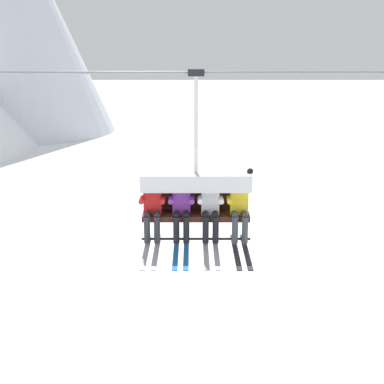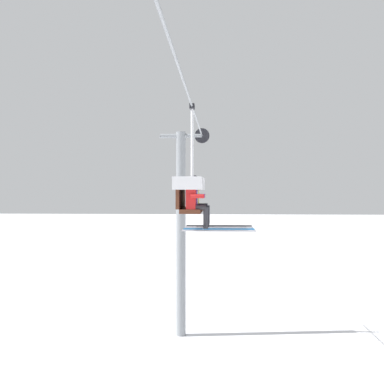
{
  "view_description": "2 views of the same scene",
  "coord_description": "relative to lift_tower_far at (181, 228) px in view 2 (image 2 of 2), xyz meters",
  "views": [
    {
      "loc": [
        0.7,
        -10.96,
        8.16
      ],
      "look_at": [
        0.73,
        -0.76,
        5.43
      ],
      "focal_mm": 55.0,
      "sensor_mm": 36.0,
      "label": 1
    },
    {
      "loc": [
        -11.02,
        -1.5,
        5.47
      ],
      "look_at": [
        0.65,
        -0.8,
        5.44
      ],
      "focal_mm": 45.0,
      "sensor_mm": 36.0,
      "label": 2
    }
  ],
  "objects": [
    {
      "name": "skier_white",
      "position": [
        -6.03,
        -0.93,
        1.13
      ],
      "size": [
        0.46,
        1.7,
        1.23
      ],
      "color": "silver"
    },
    {
      "name": "skier_red",
      "position": [
        -7.06,
        -0.93,
        1.13
      ],
      "size": [
        0.46,
        1.7,
        1.23
      ],
      "color": "red"
    },
    {
      "name": "lift_tower_far",
      "position": [
        0.0,
        0.0,
        0.0
      ],
      "size": [
        0.36,
        1.88,
        7.82
      ],
      "color": "gray",
      "rests_on": "ground_plane"
    },
    {
      "name": "skier_purple",
      "position": [
        -6.55,
        -0.93,
        1.13
      ],
      "size": [
        0.46,
        1.7,
        1.23
      ],
      "color": "purple"
    },
    {
      "name": "skier_yellow",
      "position": [
        -5.51,
        -0.92,
        1.15
      ],
      "size": [
        0.48,
        1.7,
        1.34
      ],
      "color": "yellow"
    },
    {
      "name": "chairlift_chair",
      "position": [
        -6.29,
        -0.71,
        1.44
      ],
      "size": [
        1.96,
        0.74,
        2.96
      ],
      "color": "#512819"
    },
    {
      "name": "lift_cable",
      "position": [
        -7.92,
        -0.78,
        3.47
      ],
      "size": [
        17.83,
        0.05,
        0.05
      ],
      "color": "gray"
    }
  ]
}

